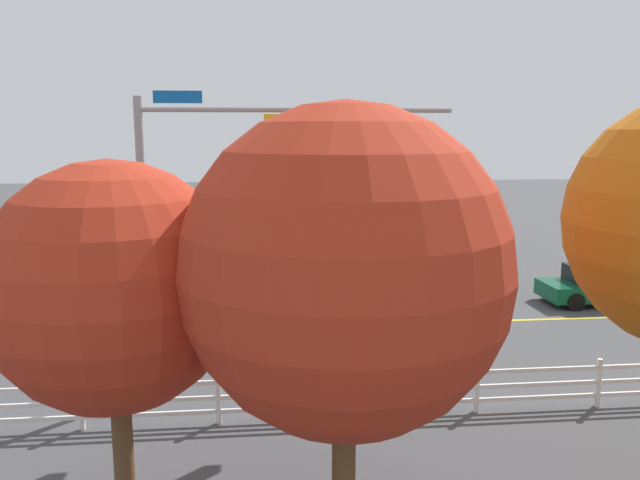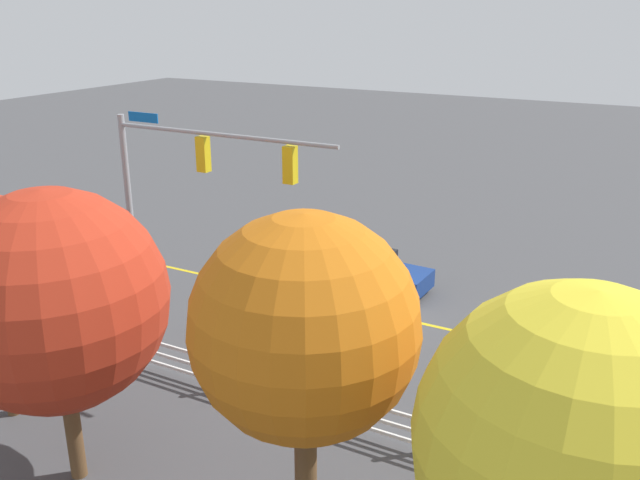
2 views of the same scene
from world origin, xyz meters
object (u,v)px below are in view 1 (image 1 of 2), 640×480
at_px(car_0, 328,327).
at_px(car_1, 602,285).
at_px(tree_2, 345,270).
at_px(tree_1, 114,287).
at_px(car_2, 331,290).

relative_size(car_0, car_1, 0.97).
bearing_deg(car_1, tree_2, -132.16).
bearing_deg(tree_1, tree_2, 164.24).
bearing_deg(car_2, tree_2, -93.28).
xyz_separation_m(car_1, tree_2, (11.42, 12.85, 3.69)).
bearing_deg(tree_1, car_1, -141.31).
relative_size(tree_1, tree_2, 0.88).
xyz_separation_m(car_0, car_1, (-10.65, -3.85, 0.02)).
xyz_separation_m(car_2, tree_1, (4.75, 12.11, 3.28)).
distance_m(car_2, tree_2, 13.65).
xyz_separation_m(car_0, tree_1, (4.19, 8.03, 3.32)).
xyz_separation_m(car_2, tree_2, (1.34, 13.07, 3.68)).
bearing_deg(car_0, car_1, -162.28).
distance_m(car_0, tree_1, 9.65).
relative_size(car_2, tree_2, 0.67).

